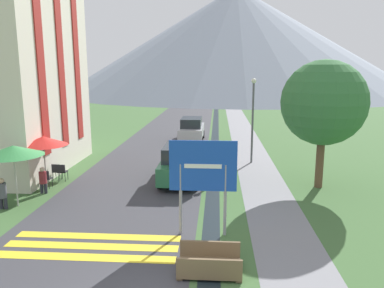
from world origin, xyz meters
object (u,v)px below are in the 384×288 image
Objects in this scene: cafe_chair_far_right at (57,170)px; tree_by_path at (324,103)px; road_sign at (203,173)px; hotel_building at (12,59)px; cafe_umbrella_front_green at (13,151)px; streetlamp at (253,113)px; parked_car_far at (192,129)px; cafe_chair_far_left at (62,171)px; footbridge at (209,264)px; cafe_chair_middle at (46,177)px; person_seated_near at (2,192)px; person_seated_far at (43,179)px; parked_car_near at (181,163)px; cafe_umbrella_middle_red at (43,141)px.

cafe_chair_far_right is 13.11m from tree_by_path.
road_sign is 3.75× the size of cafe_chair_far_right.
hotel_building is 4.44× the size of cafe_umbrella_front_green.
hotel_building reaches higher than streetlamp.
cafe_chair_far_left is at bearing -117.07° from parked_car_far.
road_sign is at bearing -84.80° from parked_car_far.
footbridge is (10.59, -10.09, -5.73)m from hotel_building.
parked_car_far is 1.80× the size of cafe_umbrella_front_green.
cafe_chair_middle is at bearing 87.00° from cafe_umbrella_front_green.
road_sign is at bearing -16.05° from cafe_umbrella_front_green.
cafe_umbrella_front_green is 0.51× the size of streetlamp.
person_seated_near is at bearing 167.16° from road_sign.
person_seated_near is at bearing -108.50° from cafe_chair_middle.
person_seated_near is at bearing -109.98° from person_seated_far.
tree_by_path is at bearing 13.19° from cafe_chair_far_right.
hotel_building is at bearing 127.97° from person_seated_far.
parked_car_near is 0.92× the size of streetlamp.
streetlamp is at bearing 33.14° from person_seated_far.
person_seated_near is (-6.61, -4.33, -0.21)m from parked_car_near.
cafe_chair_far_right is at bearing 133.75° from footbridge.
cafe_umbrella_middle_red is at bearing -150.86° from streetlamp.
road_sign is 8.26m from person_seated_near.
parked_car_far is at bearing 121.29° from streetlamp.
parked_car_far is at bearing 45.54° from hotel_building.
hotel_building is at bearing 136.01° from cafe_chair_far_left.
cafe_chair_far_right is 0.17× the size of streetlamp.
tree_by_path is (6.53, -0.60, 3.02)m from parked_car_near.
streetlamp is 5.40m from tree_by_path.
hotel_building is 1.88× the size of tree_by_path.
tree_by_path is at bearing 58.04° from footbridge.
cafe_chair_far_left is (-7.16, 5.67, -1.60)m from road_sign.
cafe_chair_middle is (-7.70, 6.84, 0.29)m from footbridge.
footbridge is at bearing -57.94° from cafe_chair_far_left.
road_sign is at bearing -36.86° from hotel_building.
cafe_chair_far_left is at bearing 83.68° from cafe_umbrella_front_green.
parked_car_near is (8.99, -1.60, -5.05)m from hotel_building.
cafe_chair_far_right is 1.00× the size of cafe_chair_far_left.
tree_by_path is at bearing -2.99° from cafe_chair_middle.
person_seated_near is at bearing -82.99° from cafe_chair_far_right.
road_sign is 7.82m from tree_by_path.
cafe_umbrella_front_green is at bearing -147.50° from parked_car_near.
cafe_chair_far_left is 1.21m from cafe_chair_middle.
tree_by_path is (4.93, 7.90, 3.71)m from footbridge.
road_sign reaches higher than cafe_umbrella_front_green.
streetlamp is (10.42, 8.30, 2.24)m from person_seated_near.
cafe_umbrella_front_green is at bearing -112.53° from parked_car_far.
road_sign reaches higher than parked_car_far.
cafe_chair_middle is (-7.42, 4.48, -1.60)m from road_sign.
cafe_umbrella_middle_red reaches higher than parked_car_near.
cafe_umbrella_front_green is 2.29m from person_seated_far.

